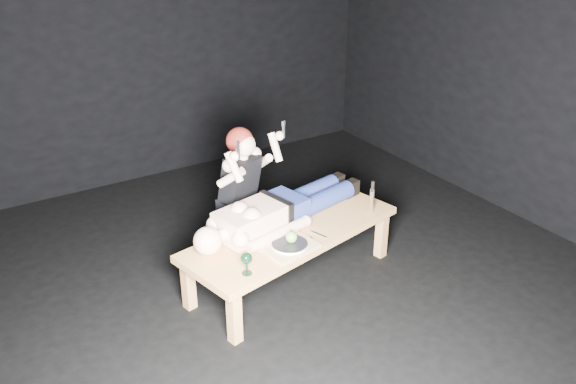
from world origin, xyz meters
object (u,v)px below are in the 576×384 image
(table, at_px, (291,255))
(goblet, at_px, (247,264))
(kneeling_woman, at_px, (234,192))
(carving_knife, at_px, (372,197))
(lying_man, at_px, (282,205))
(serving_tray, at_px, (290,247))

(table, distance_m, goblet, 0.73)
(kneeling_woman, height_order, carving_knife, kneeling_woman)
(lying_man, xyz_separation_m, carving_knife, (0.67, -0.27, 0.00))
(lying_man, relative_size, goblet, 10.66)
(kneeling_woman, bearing_deg, serving_tray, -107.18)
(table, relative_size, kneeling_woman, 1.47)
(table, relative_size, serving_tray, 4.58)
(table, xyz_separation_m, goblet, (-0.57, -0.34, 0.31))
(serving_tray, xyz_separation_m, carving_knife, (0.85, 0.12, 0.12))
(kneeling_woman, bearing_deg, carving_knife, -56.41)
(lying_man, distance_m, kneeling_woman, 0.44)
(goblet, bearing_deg, kneeling_woman, 67.23)
(carving_knife, bearing_deg, serving_tray, 176.62)
(serving_tray, xyz_separation_m, goblet, (-0.41, -0.12, 0.07))
(serving_tray, height_order, carving_knife, carving_knife)
(table, height_order, lying_man, lying_man)
(table, xyz_separation_m, kneeling_woman, (-0.20, 0.56, 0.37))
(goblet, bearing_deg, lying_man, 40.66)
(table, height_order, serving_tray, serving_tray)
(table, relative_size, goblet, 10.68)
(goblet, bearing_deg, table, 30.67)
(kneeling_woman, relative_size, serving_tray, 3.13)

